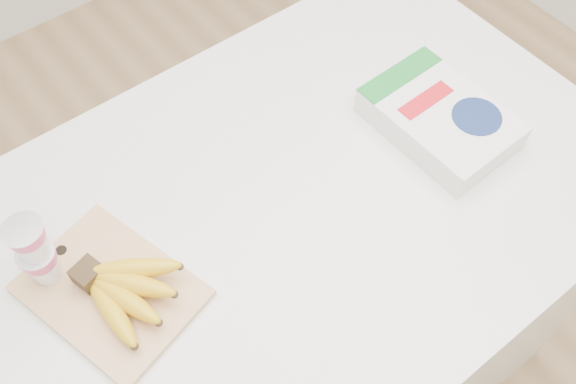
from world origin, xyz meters
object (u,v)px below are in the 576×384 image
at_px(yogurt_stack, 35,251).
at_px(cereal_box, 439,118).
at_px(cutting_board, 111,291).
at_px(table, 293,306).
at_px(bananas, 123,289).

xyz_separation_m(yogurt_stack, cereal_box, (0.78, -0.17, -0.07)).
bearing_deg(cereal_box, cutting_board, 171.81).
distance_m(cutting_board, yogurt_stack, 0.14).
bearing_deg(cereal_box, yogurt_stack, 166.18).
distance_m(table, cereal_box, 0.63).
bearing_deg(yogurt_stack, bananas, -54.09).
relative_size(bananas, yogurt_stack, 1.22).
bearing_deg(cereal_box, bananas, 174.03).
xyz_separation_m(table, bananas, (-0.36, 0.01, 0.54)).
bearing_deg(cutting_board, table, -21.58).
height_order(cutting_board, bananas, bananas).
height_order(bananas, cereal_box, bananas).
distance_m(table, cutting_board, 0.63).
relative_size(table, cereal_box, 4.48).
height_order(cutting_board, yogurt_stack, yogurt_stack).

